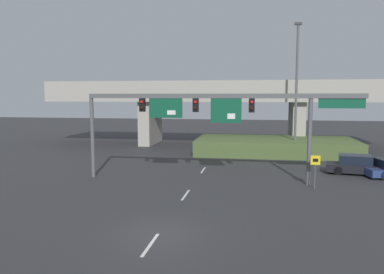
# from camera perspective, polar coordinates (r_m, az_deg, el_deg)

# --- Properties ---
(ground_plane) EXTENTS (160.00, 160.00, 0.00)m
(ground_plane) POSITION_cam_1_polar(r_m,az_deg,el_deg) (17.06, -5.01, -14.24)
(ground_plane) COLOR #2D2D30
(lane_markings) EXTENTS (0.14, 33.25, 0.01)m
(lane_markings) POSITION_cam_1_polar(r_m,az_deg,el_deg) (30.33, 1.70, -5.08)
(lane_markings) COLOR silver
(lane_markings) RESTS_ON ground
(signal_gantry) EXTENTS (18.98, 0.44, 6.13)m
(signal_gantry) POSITION_cam_1_polar(r_m,az_deg,el_deg) (25.77, 3.17, 4.24)
(signal_gantry) COLOR #515456
(signal_gantry) RESTS_ON ground
(speed_limit_sign) EXTENTS (0.60, 0.11, 2.24)m
(speed_limit_sign) POSITION_cam_1_polar(r_m,az_deg,el_deg) (25.28, 18.26, -4.32)
(speed_limit_sign) COLOR #4C4C4C
(speed_limit_sign) RESTS_ON ground
(highway_light_pole_near) EXTENTS (0.70, 0.36, 13.11)m
(highway_light_pole_near) POSITION_cam_1_polar(r_m,az_deg,el_deg) (38.86, 15.63, 7.46)
(highway_light_pole_near) COLOR #515456
(highway_light_pole_near) RESTS_ON ground
(overpass_bridge) EXTENTS (41.79, 7.61, 7.69)m
(overpass_bridge) POSITION_cam_1_polar(r_m,az_deg,el_deg) (45.39, 4.48, 5.72)
(overpass_bridge) COLOR #A39E93
(overpass_bridge) RESTS_ON ground
(grass_embankment) EXTENTS (16.07, 7.81, 1.56)m
(grass_embankment) POSITION_cam_1_polar(r_m,az_deg,el_deg) (39.83, 12.53, -1.37)
(grass_embankment) COLOR #4C6033
(grass_embankment) RESTS_ON ground
(parked_sedan_near_right) EXTENTS (4.77, 2.62, 1.47)m
(parked_sedan_near_right) POSITION_cam_1_polar(r_m,az_deg,el_deg) (31.42, 23.79, -3.97)
(parked_sedan_near_right) COLOR black
(parked_sedan_near_right) RESTS_ON ground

